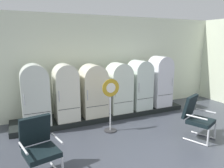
% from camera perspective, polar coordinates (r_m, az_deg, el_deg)
% --- Properties ---
extents(back_wall, '(11.76, 0.12, 3.07)m').
position_cam_1_polar(back_wall, '(6.85, -4.37, 5.26)').
color(back_wall, silver).
rests_on(back_wall, ground).
extents(display_plinth, '(5.29, 0.95, 0.15)m').
position_cam_1_polar(display_plinth, '(6.61, -2.20, -8.11)').
color(display_plinth, black).
rests_on(display_plinth, ground).
extents(refrigerator_0, '(0.68, 0.62, 1.58)m').
position_cam_1_polar(refrigerator_0, '(5.77, -19.97, -2.31)').
color(refrigerator_0, silver).
rests_on(refrigerator_0, display_plinth).
extents(refrigerator_1, '(0.62, 0.66, 1.55)m').
position_cam_1_polar(refrigerator_1, '(5.90, -12.30, -1.73)').
color(refrigerator_1, silver).
rests_on(refrigerator_1, display_plinth).
extents(refrigerator_2, '(0.70, 0.72, 1.49)m').
position_cam_1_polar(refrigerator_2, '(6.16, -5.09, -1.30)').
color(refrigerator_2, silver).
rests_on(refrigerator_2, display_plinth).
extents(refrigerator_3, '(0.67, 0.66, 1.50)m').
position_cam_1_polar(refrigerator_3, '(6.44, 1.90, -0.60)').
color(refrigerator_3, silver).
rests_on(refrigerator_3, display_plinth).
extents(refrigerator_4, '(0.61, 0.71, 1.55)m').
position_cam_1_polar(refrigerator_4, '(6.83, 7.44, 0.26)').
color(refrigerator_4, silver).
rests_on(refrigerator_4, display_plinth).
extents(refrigerator_5, '(0.63, 0.66, 1.65)m').
position_cam_1_polar(refrigerator_5, '(7.23, 12.76, 1.17)').
color(refrigerator_5, white).
rests_on(refrigerator_5, display_plinth).
extents(armchair_left, '(0.69, 0.75, 1.03)m').
position_cam_1_polar(armchair_left, '(3.99, -19.00, -15.12)').
color(armchair_left, silver).
rests_on(armchair_left, ground).
extents(armchair_right, '(0.76, 0.81, 1.03)m').
position_cam_1_polar(armchair_right, '(5.45, 21.75, -7.96)').
color(armchair_right, silver).
rests_on(armchair_right, ground).
extents(sign_stand, '(0.45, 0.32, 1.38)m').
position_cam_1_polar(sign_stand, '(5.39, -0.40, -6.09)').
color(sign_stand, '#2D2D30').
rests_on(sign_stand, ground).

